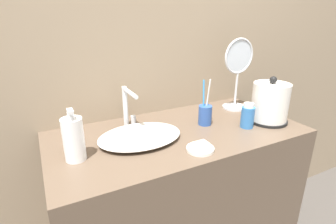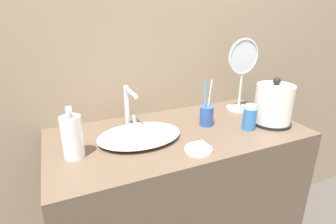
# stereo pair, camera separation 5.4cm
# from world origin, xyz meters

# --- Properties ---
(wall_back) EXTENTS (6.00, 0.04, 2.60)m
(wall_back) POSITION_xyz_m (0.00, 0.56, 1.30)
(wall_back) COLOR gray
(wall_back) RESTS_ON ground_plane
(vanity_counter) EXTENTS (1.10, 0.54, 0.88)m
(vanity_counter) POSITION_xyz_m (0.00, 0.27, 0.44)
(vanity_counter) COLOR brown
(vanity_counter) RESTS_ON ground_plane
(sink_basin) EXTENTS (0.34, 0.25, 0.04)m
(sink_basin) POSITION_xyz_m (-0.18, 0.27, 0.90)
(sink_basin) COLOR silver
(sink_basin) RESTS_ON vanity_counter
(faucet) EXTENTS (0.06, 0.16, 0.18)m
(faucet) POSITION_xyz_m (-0.18, 0.42, 0.99)
(faucet) COLOR silver
(faucet) RESTS_ON vanity_counter
(electric_kettle) EXTENTS (0.18, 0.18, 0.22)m
(electric_kettle) POSITION_xyz_m (0.43, 0.18, 0.97)
(electric_kettle) COLOR black
(electric_kettle) RESTS_ON vanity_counter
(toothbrush_cup) EXTENTS (0.06, 0.06, 0.21)m
(toothbrush_cup) POSITION_xyz_m (0.15, 0.29, 0.93)
(toothbrush_cup) COLOR #2D519E
(toothbrush_cup) RESTS_ON vanity_counter
(lotion_bottle) EXTENTS (0.07, 0.07, 0.19)m
(lotion_bottle) POSITION_xyz_m (-0.44, 0.23, 0.96)
(lotion_bottle) COLOR white
(lotion_bottle) RESTS_ON vanity_counter
(shampoo_bottle) EXTENTS (0.06, 0.06, 0.11)m
(shampoo_bottle) POSITION_xyz_m (0.30, 0.17, 0.93)
(shampoo_bottle) COLOR #3370B7
(shampoo_bottle) RESTS_ON vanity_counter
(soap_dish) EXTENTS (0.10, 0.10, 0.03)m
(soap_dish) POSITION_xyz_m (-0.01, 0.09, 0.89)
(soap_dish) COLOR silver
(soap_dish) RESTS_ON vanity_counter
(vanity_mirror) EXTENTS (0.18, 0.13, 0.37)m
(vanity_mirror) POSITION_xyz_m (0.42, 0.40, 1.09)
(vanity_mirror) COLOR silver
(vanity_mirror) RESTS_ON vanity_counter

